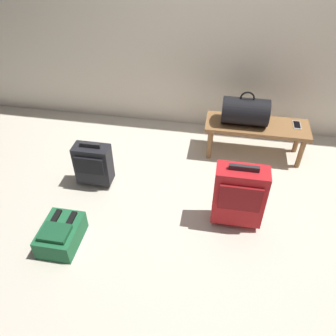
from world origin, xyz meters
TOP-DOWN VIEW (x-y plane):
  - ground_plane at (0.00, 0.00)m, footprint 6.60×6.60m
  - bench at (0.38, 1.07)m, footprint 1.00×0.36m
  - duffel_bag_black at (0.25, 1.07)m, footprint 0.44×0.26m
  - cell_phone at (0.76, 1.12)m, footprint 0.07×0.14m
  - suitcase_upright_red at (0.23, 0.11)m, footprint 0.40×0.21m
  - suitcase_small_charcoal at (-1.06, 0.36)m, footprint 0.32×0.19m
  - backpack_green at (-1.10, -0.34)m, footprint 0.28×0.38m

SIDE VIEW (x-z plane):
  - ground_plane at x=0.00m, z-range 0.00..0.00m
  - backpack_green at x=-1.10m, z-range -0.01..0.20m
  - suitcase_small_charcoal at x=-1.06m, z-range 0.01..0.47m
  - suitcase_upright_red at x=0.23m, z-range 0.01..0.61m
  - bench at x=0.38m, z-range 0.13..0.49m
  - cell_phone at x=0.76m, z-range 0.37..0.37m
  - duffel_bag_black at x=0.25m, z-range 0.33..0.67m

